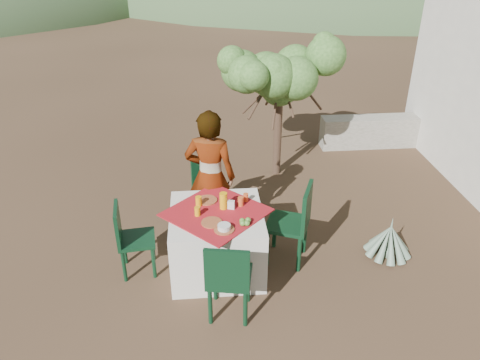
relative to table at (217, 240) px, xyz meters
name	(u,v)px	position (x,y,z in m)	size (l,w,h in m)	color
ground	(192,280)	(-0.30, -0.21, -0.38)	(160.00, 160.00, 0.00)	#332517
table	(217,240)	(0.00, 0.00, 0.00)	(1.30, 1.30, 0.76)	white
chair_far	(209,187)	(-0.06, 1.07, 0.10)	(0.52, 0.52, 0.86)	black
chair_near	(228,278)	(0.08, -0.81, 0.14)	(0.50, 0.50, 0.93)	black
chair_left	(129,236)	(-0.97, 0.02, 0.10)	(0.44, 0.44, 0.87)	black
chair_right	(295,221)	(0.90, 0.06, 0.18)	(0.60, 0.60, 1.00)	black
person	(210,177)	(-0.04, 0.66, 0.47)	(0.62, 0.41, 1.70)	#8C6651
shrub_tree	(283,80)	(1.11, 2.36, 1.13)	(1.63, 1.60, 1.91)	#3F2C1F
agave	(389,241)	(2.06, 0.06, -0.18)	(0.56, 0.56, 0.60)	slate
stone_wall	(393,131)	(3.30, 3.19, -0.10)	(2.60, 0.35, 0.55)	gray
plate_far	(207,200)	(-0.09, 0.25, 0.39)	(0.23, 0.23, 0.01)	brown
plate_near	(212,223)	(-0.06, -0.22, 0.39)	(0.22, 0.22, 0.01)	brown
glass_far	(199,201)	(-0.19, 0.15, 0.44)	(0.07, 0.07, 0.11)	orange
glass_near	(197,211)	(-0.20, -0.05, 0.43)	(0.06, 0.06, 0.10)	orange
juice_pitcher	(223,201)	(0.09, 0.07, 0.48)	(0.09, 0.09, 0.19)	orange
bowl_plate	(224,229)	(0.07, -0.35, 0.39)	(0.22, 0.22, 0.01)	brown
white_bowl	(224,227)	(0.07, -0.35, 0.42)	(0.14, 0.14, 0.05)	silver
jar_left	(241,201)	(0.28, 0.11, 0.43)	(0.07, 0.07, 0.10)	#CB5023
jar_right	(246,197)	(0.35, 0.20, 0.43)	(0.06, 0.06, 0.09)	#CB5023
napkin_holder	(231,205)	(0.17, 0.05, 0.43)	(0.08, 0.04, 0.10)	silver
fruit_cluster	(245,222)	(0.29, -0.27, 0.41)	(0.12, 0.12, 0.06)	#4F822F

